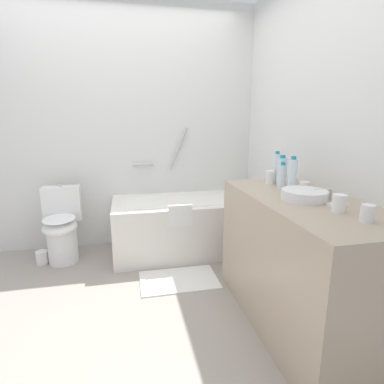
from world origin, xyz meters
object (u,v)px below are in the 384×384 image
Objects in this scene: water_bottle_3 at (277,167)px; drinking_glass_0 at (339,203)px; bathtub at (187,224)px; sink_basin at (304,195)px; soap_dish at (337,205)px; drinking_glass_3 at (270,177)px; sink_faucet at (328,194)px; bath_mat at (179,280)px; water_bottle_1 at (292,175)px; drinking_glass_1 at (367,213)px; drinking_glass_2 at (304,187)px; toilet at (62,228)px; water_bottle_0 at (282,171)px; toilet_paper_roll at (42,257)px; water_bottle_2 at (282,176)px.

water_bottle_3 is 0.85m from drinking_glass_0.
sink_basin is at bearing -70.68° from bathtub.
sink_basin is at bearing 116.18° from soap_dish.
soap_dish is at bearing -83.64° from drinking_glass_3.
bath_mat is (-0.85, 0.75, -0.92)m from sink_faucet.
bath_mat is at bearing 132.13° from sink_basin.
water_bottle_1 reaches higher than drinking_glass_1.
water_bottle_1 is 0.12m from drinking_glass_2.
drinking_glass_2 is at bearing 86.09° from drinking_glass_1.
sink_basin reaches higher than soap_dish.
toilet is at bearing 179.19° from bathtub.
water_bottle_0 is 2.29× the size of drinking_glass_3.
toilet_paper_roll is at bearing 149.85° from drinking_glass_2.
water_bottle_2 is 1.45× the size of toilet_paper_roll.
drinking_glass_0 reaches higher than soap_dish.
drinking_glass_2 is 2.51m from toilet_paper_roll.
toilet_paper_roll is (-2.03, 1.55, -0.84)m from soap_dish.
sink_faucet is 0.47m from drinking_glass_1.
bathtub is 1.58m from sink_basin.
water_bottle_2 is 0.55m from soap_dish.
bathtub is 15.09× the size of drinking_glass_3.
soap_dish is (0.03, 0.26, -0.03)m from drinking_glass_1.
sink_faucet is (0.17, 0.00, -0.00)m from sink_basin.
drinking_glass_0 is 1.28× the size of drinking_glass_2.
water_bottle_3 is 0.76m from soap_dish.
drinking_glass_1 reaches higher than soap_dish.
soap_dish is (0.09, -0.19, -0.02)m from sink_basin.
water_bottle_3 is at bearing 91.86° from drinking_glass_2.
water_bottle_3 is 3.22× the size of drinking_glass_2.
water_bottle_0 is 0.11m from drinking_glass_3.
drinking_glass_3 reaches higher than toilet.
drinking_glass_2 is at bearing -46.44° from water_bottle_1.
toilet is at bearing 148.70° from bath_mat.
water_bottle_3 is at bearing 73.96° from water_bottle_2.
sink_faucet is 0.23× the size of bath_mat.
water_bottle_3 is (0.03, 0.14, 0.01)m from water_bottle_0.
sink_basin is 0.42× the size of bath_mat.
water_bottle_1 is 1.30× the size of water_bottle_2.
drinking_glass_1 is at bearing 42.95° from toilet.
sink_basin is 0.46m from drinking_glass_1.
bath_mat is (-0.77, 0.19, -1.00)m from water_bottle_3.
toilet is 8.22× the size of soap_dish.
soap_dish is 0.13× the size of bath_mat.
water_bottle_0 is 0.88m from drinking_glass_1.
bathtub is 2.06× the size of toilet.
bathtub is 1.25m from toilet.
water_bottle_3 is 0.40m from drinking_glass_2.
water_bottle_1 is 0.12m from water_bottle_2.
water_bottle_1 is 0.52m from drinking_glass_0.
water_bottle_2 is at bearing 111.47° from sink_faucet.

